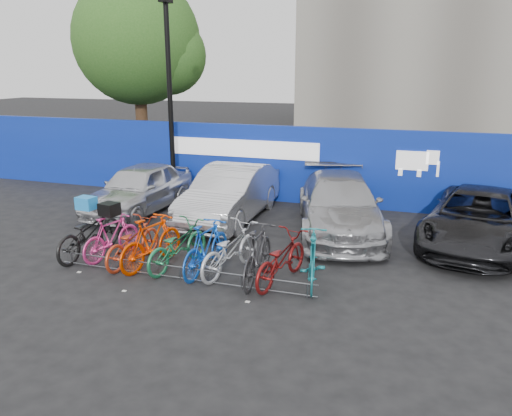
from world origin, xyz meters
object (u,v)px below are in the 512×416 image
at_px(bike_1, 112,237).
at_px(bike_3, 152,242).
at_px(bike_0, 89,233).
at_px(bike_9, 313,258).
at_px(car_1, 230,194).
at_px(bike_4, 177,245).
at_px(car_2, 339,204).
at_px(lamppost, 170,96).
at_px(bike_7, 257,254).
at_px(bike_8, 281,259).
at_px(car_0, 139,188).
at_px(bike_2, 133,242).
at_px(bike_5, 206,248).
at_px(tree, 143,44).
at_px(car_3, 478,219).
at_px(bike_rack, 180,273).
at_px(bike_6, 230,250).

relative_size(bike_1, bike_3, 0.89).
bearing_deg(bike_0, bike_9, -175.70).
distance_m(car_1, bike_4, 3.63).
bearing_deg(car_2, lamppost, 147.81).
xyz_separation_m(bike_7, bike_8, (0.46, 0.09, -0.07)).
bearing_deg(car_0, lamppost, 87.20).
relative_size(bike_2, bike_3, 0.98).
height_order(lamppost, car_0, lamppost).
distance_m(car_2, bike_5, 4.21).
bearing_deg(car_1, tree, 134.54).
bearing_deg(bike_4, car_1, -74.20).
distance_m(bike_1, bike_9, 4.56).
xyz_separation_m(car_0, car_3, (9.21, -0.10, -0.04)).
bearing_deg(bike_2, bike_5, -174.46).
bearing_deg(bike_9, bike_rack, 3.30).
relative_size(bike_2, bike_7, 0.96).
relative_size(bike_4, bike_5, 1.03).
bearing_deg(car_0, bike_2, -58.65).
xyz_separation_m(car_2, bike_5, (-2.17, -3.60, -0.17)).
bearing_deg(bike_3, bike_9, -163.55).
distance_m(bike_5, bike_9, 2.21).
relative_size(bike_rack, bike_4, 2.96).
bearing_deg(bike_8, car_3, -124.22).
bearing_deg(bike_6, bike_rack, 53.28).
bearing_deg(bike_1, bike_7, -170.44).
distance_m(car_3, bike_3, 7.63).
relative_size(tree, bike_4, 4.12).
relative_size(bike_5, bike_8, 0.97).
bearing_deg(lamppost, bike_0, -83.26).
bearing_deg(bike_5, bike_9, -170.61).
bearing_deg(bike_rack, bike_8, 15.23).
bearing_deg(bike_rack, bike_6, 38.88).
distance_m(bike_rack, bike_3, 1.08).
xyz_separation_m(car_1, car_2, (3.06, -0.09, -0.02)).
relative_size(car_2, bike_4, 2.63).
bearing_deg(bike_8, bike_2, 13.78).
distance_m(bike_rack, bike_8, 2.04).
xyz_separation_m(bike_8, bike_9, (0.62, 0.11, 0.05)).
bearing_deg(bike_4, bike_2, 17.25).
xyz_separation_m(car_2, bike_6, (-1.70, -3.46, -0.21)).
distance_m(car_1, bike_3, 3.77).
relative_size(bike_2, bike_9, 1.01).
bearing_deg(bike_1, bike_rack, 174.94).
height_order(bike_rack, car_0, car_0).
relative_size(tree, bike_6, 3.96).
relative_size(tree, car_1, 1.72).
xyz_separation_m(car_2, bike_0, (-5.09, -3.51, -0.18)).
bearing_deg(bike_rack, car_0, 129.05).
distance_m(bike_0, bike_9, 5.12).
bearing_deg(bike_4, car_3, -137.83).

